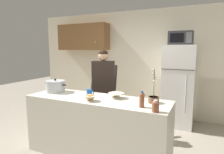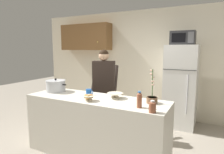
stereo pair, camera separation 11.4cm
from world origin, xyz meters
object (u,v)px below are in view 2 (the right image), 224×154
bottle_mid_counter (139,100)px  cooking_pot (56,86)px  coffee_mug (89,92)px  empty_bowl (115,95)px  person_near_pot (104,82)px  bread_bowl (89,97)px  microwave (183,38)px  bottle_near_edge (152,107)px  potted_orchid (152,98)px  refrigerator (181,86)px

bottle_mid_counter → cooking_pot: bearing=172.0°
coffee_mug → empty_bowl: (0.47, 0.01, -0.00)m
person_near_pot → bread_bowl: size_ratio=8.77×
microwave → bottle_near_edge: (-0.02, -2.10, -0.89)m
coffee_mug → bottle_near_edge: size_ratio=0.91×
bottle_near_edge → potted_orchid: (-0.11, 0.38, -0.00)m
cooking_pot → bottle_near_edge: 1.84m
bottle_mid_counter → person_near_pot: bearing=138.2°
person_near_pot → bottle_mid_counter: (1.05, -0.93, -0.00)m
cooking_pot → potted_orchid: (1.69, 0.05, -0.03)m
cooking_pot → potted_orchid: size_ratio=0.95×
empty_bowl → bottle_mid_counter: 0.56m
microwave → coffee_mug: microwave is taller
cooking_pot → bottle_near_edge: size_ratio=3.08×
refrigerator → bottle_mid_counter: size_ratio=8.20×
refrigerator → empty_bowl: bearing=-112.2°
bottle_mid_counter → potted_orchid: potted_orchid is taller
person_near_pot → cooking_pot: size_ratio=3.69×
microwave → potted_orchid: bearing=-94.5°
person_near_pot → bottle_mid_counter: bearing=-41.8°
refrigerator → microwave: bearing=-89.9°
microwave → person_near_pot: (-1.27, -1.05, -0.85)m
cooking_pot → bottle_mid_counter: size_ratio=2.10×
cooking_pot → empty_bowl: size_ratio=1.83×
bottle_mid_counter → potted_orchid: bearing=72.5°
bottle_near_edge → potted_orchid: bearing=106.6°
microwave → cooking_pot: size_ratio=1.08×
microwave → potted_orchid: 1.93m
person_near_pot → cooking_pot: bearing=-128.5°
microwave → empty_bowl: size_ratio=1.97×
bread_bowl → bottle_near_edge: bearing=-4.9°
refrigerator → microwave: microwave is taller
cooking_pot → potted_orchid: potted_orchid is taller
cooking_pot → bottle_near_edge: (1.81, -0.34, -0.03)m
person_near_pot → bottle_mid_counter: person_near_pot is taller
refrigerator → bread_bowl: refrigerator is taller
microwave → potted_orchid: size_ratio=1.02×
coffee_mug → empty_bowl: 0.47m
microwave → bottle_mid_counter: 2.17m
bread_bowl → potted_orchid: (0.83, 0.30, 0.02)m
coffee_mug → bottle_near_edge: bottle_near_edge is taller
coffee_mug → bottle_near_edge: 1.21m
refrigerator → cooking_pot: refrigerator is taller
person_near_pot → bottle_near_edge: 1.63m
microwave → bottle_mid_counter: bearing=-96.3°
person_near_pot → cooking_pot: 0.90m
person_near_pot → empty_bowl: bearing=-49.1°
microwave → empty_bowl: 2.05m
cooking_pot → coffee_mug: bearing=4.1°
coffee_mug → potted_orchid: potted_orchid is taller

